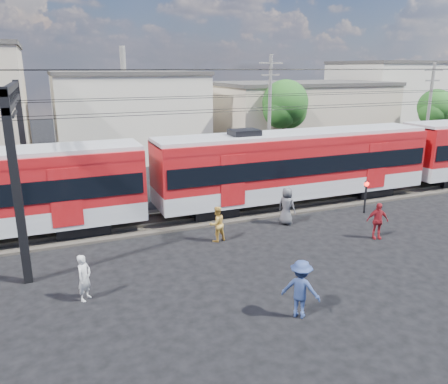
{
  "coord_description": "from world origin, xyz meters",
  "views": [
    {
      "loc": [
        -8.88,
        -12.68,
        7.59
      ],
      "look_at": [
        -1.61,
        5.0,
        2.13
      ],
      "focal_mm": 35.0,
      "sensor_mm": 36.0,
      "label": 1
    }
  ],
  "objects": [
    {
      "name": "pedestrian_e",
      "position": [
        1.89,
        5.28,
        0.95
      ],
      "size": [
        0.99,
        1.11,
        1.9
      ],
      "primitive_type": "imported",
      "rotation": [
        0.0,
        0.0,
        2.11
      ],
      "color": "#46474B",
      "rests_on": "ground"
    },
    {
      "name": "pedestrian_a",
      "position": [
        -8.17,
        1.38,
        0.81
      ],
      "size": [
        0.68,
        0.7,
        1.62
      ],
      "primitive_type": "imported",
      "rotation": [
        0.0,
        0.0,
        0.85
      ],
      "color": "silver",
      "rests_on": "ground"
    },
    {
      "name": "utility_pole_mid",
      "position": [
        6.0,
        15.0,
        4.53
      ],
      "size": [
        1.8,
        0.24,
        8.5
      ],
      "color": "slate",
      "rests_on": "ground"
    },
    {
      "name": "track_bed",
      "position": [
        0.0,
        8.0,
        0.06
      ],
      "size": [
        70.0,
        3.4,
        0.12
      ],
      "primitive_type": "cube",
      "color": "#2D2823",
      "rests_on": "ground"
    },
    {
      "name": "building_east",
      "position": [
        28.0,
        28.0,
        4.16
      ],
      "size": [
        10.2,
        10.2,
        8.3
      ],
      "color": "beige",
      "rests_on": "ground"
    },
    {
      "name": "utility_pole_east",
      "position": [
        20.0,
        14.0,
        4.28
      ],
      "size": [
        1.8,
        0.24,
        8.0
      ],
      "color": "slate",
      "rests_on": "ground"
    },
    {
      "name": "pedestrian_b",
      "position": [
        -2.15,
        4.51,
        0.82
      ],
      "size": [
        0.91,
        0.78,
        1.64
      ],
      "primitive_type": "imported",
      "rotation": [
        0.0,
        0.0,
        3.36
      ],
      "color": "gold",
      "rests_on": "ground"
    },
    {
      "name": "rail_near",
      "position": [
        0.0,
        7.25,
        0.18
      ],
      "size": [
        70.0,
        0.12,
        0.12
      ],
      "primitive_type": "cube",
      "color": "#59544C",
      "rests_on": "track_bed"
    },
    {
      "name": "building_midwest",
      "position": [
        -2.0,
        27.0,
        3.66
      ],
      "size": [
        12.24,
        12.24,
        7.3
      ],
      "color": "beige",
      "rests_on": "ground"
    },
    {
      "name": "catenary",
      "position": [
        -8.65,
        8.0,
        5.14
      ],
      "size": [
        70.0,
        9.3,
        7.52
      ],
      "color": "black",
      "rests_on": "ground"
    },
    {
      "name": "pedestrian_d",
      "position": [
        4.76,
        2.03,
        0.85
      ],
      "size": [
        1.08,
        0.71,
        1.71
      ],
      "primitive_type": "imported",
      "rotation": [
        0.0,
        0.0,
        -0.32
      ],
      "color": "maroon",
      "rests_on": "ground"
    },
    {
      "name": "ground",
      "position": [
        0.0,
        0.0,
        0.0
      ],
      "size": [
        120.0,
        120.0,
        0.0
      ],
      "primitive_type": "plane",
      "color": "black",
      "rests_on": "ground"
    },
    {
      "name": "commuter_train",
      "position": [
        4.19,
        8.0,
        2.4
      ],
      "size": [
        50.3,
        3.08,
        4.17
      ],
      "color": "black",
      "rests_on": "ground"
    },
    {
      "name": "building_mideast",
      "position": [
        14.0,
        24.0,
        3.16
      ],
      "size": [
        16.32,
        10.2,
        6.3
      ],
      "color": "tan",
      "rests_on": "ground"
    },
    {
      "name": "crossing_signal",
      "position": [
        6.69,
        5.18,
        1.24
      ],
      "size": [
        0.26,
        0.26,
        1.78
      ],
      "color": "black",
      "rests_on": "ground"
    },
    {
      "name": "pedestrian_c",
      "position": [
        -2.01,
        -2.28,
        0.95
      ],
      "size": [
        1.37,
        1.36,
        1.9
      ],
      "primitive_type": "imported",
      "rotation": [
        0.0,
        0.0,
        2.38
      ],
      "color": "navy",
      "rests_on": "ground"
    },
    {
      "name": "tree_near",
      "position": [
        9.19,
        18.09,
        4.66
      ],
      "size": [
        3.82,
        3.64,
        6.72
      ],
      "color": "#382619",
      "rests_on": "ground"
    },
    {
      "name": "tree_far",
      "position": [
        24.19,
        17.09,
        3.99
      ],
      "size": [
        3.36,
        3.12,
        5.76
      ],
      "color": "#382619",
      "rests_on": "ground"
    },
    {
      "name": "rail_far",
      "position": [
        0.0,
        8.75,
        0.18
      ],
      "size": [
        70.0,
        0.12,
        0.12
      ],
      "primitive_type": "cube",
      "color": "#59544C",
      "rests_on": "track_bed"
    }
  ]
}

